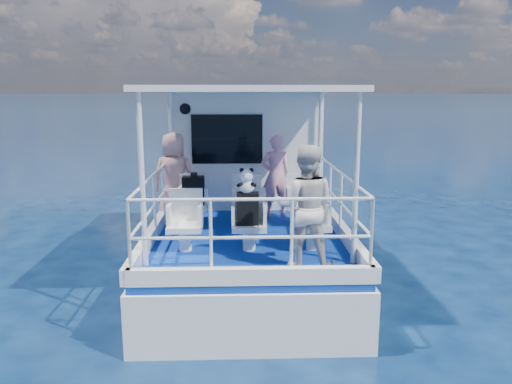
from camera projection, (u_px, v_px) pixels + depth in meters
ground at (248, 281)px, 8.33m from camera, size 2000.00×2000.00×0.00m
hull at (247, 261)px, 9.31m from camera, size 3.00×7.00×1.60m
deck at (247, 217)px, 9.15m from camera, size 2.90×6.90×0.10m
cabin at (245, 147)px, 10.20m from camera, size 2.85×2.00×2.20m
canopy at (247, 89)px, 7.52m from camera, size 3.00×3.20×0.08m
canopy_posts at (248, 164)px, 7.70m from camera, size 2.77×2.97×2.20m
railings at (248, 207)px, 7.50m from camera, size 2.84×3.59×1.00m
seat_port_fwd at (193, 215)px, 8.29m from camera, size 0.48×0.46×0.38m
seat_center_fwd at (247, 215)px, 8.32m from camera, size 0.48×0.46×0.38m
seat_stbd_fwd at (301, 214)px, 8.35m from camera, size 0.48×0.46×0.38m
seat_port_aft at (185, 237)px, 7.01m from camera, size 0.48×0.46×0.38m
seat_center_aft at (249, 237)px, 7.04m from camera, size 0.48×0.46×0.38m
seat_stbd_aft at (312, 236)px, 7.07m from camera, size 0.48×0.46×0.38m
passenger_port_fwd at (174, 177)px, 8.55m from camera, size 0.64×0.51×1.53m
passenger_stbd_fwd at (276, 176)px, 8.89m from camera, size 0.56×0.40×1.46m
passenger_stbd_aft at (305, 207)px, 6.23m from camera, size 0.86×0.73×1.57m
backpack_port at (193, 191)px, 8.17m from camera, size 0.36×0.20×0.47m
backpack_center at (248, 209)px, 6.92m from camera, size 0.30×0.17×0.45m
compact_camera at (194, 174)px, 8.13m from camera, size 0.11×0.07×0.07m
panda at (247, 181)px, 6.82m from camera, size 0.22×0.19×0.34m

